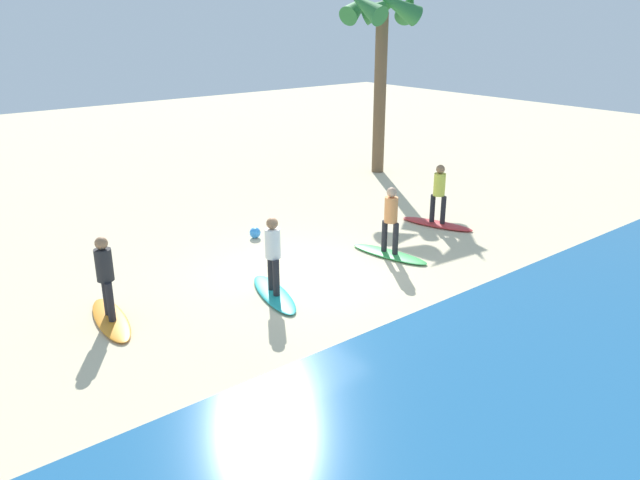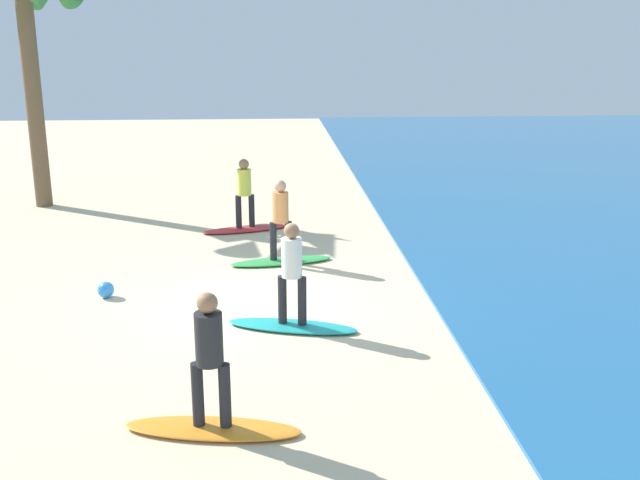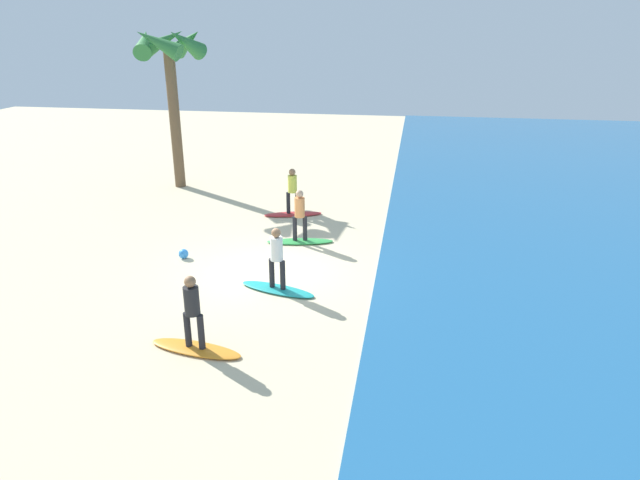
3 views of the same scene
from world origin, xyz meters
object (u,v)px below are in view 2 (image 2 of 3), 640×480
surfer_red (245,188)px  beach_ball (106,290)px  surfer_teal (292,266)px  surfboard_orange (213,428)px  surfer_green (281,214)px  surfboard_red (246,229)px  surfer_orange (209,350)px  surfboard_green (281,261)px  palm_tree (24,5)px  surfboard_teal (292,326)px

surfer_red → beach_ball: size_ratio=5.66×
surfer_teal → surfboard_orange: 3.42m
surfer_green → surfer_teal: 3.52m
surfer_red → surfer_green: size_ratio=1.00×
surfboard_red → surfer_green: 2.97m
surfer_green → surfboard_red: bearing=-163.2°
surfer_green → surfer_teal: same height
surfboard_red → beach_ball: beach_ball is taller
surfer_green → surfer_orange: same height
surfboard_green → palm_tree: palm_tree is taller
beach_ball → surfboard_green: bearing=120.4°
beach_ball → surfboard_orange: bearing=25.0°
surfer_teal → beach_ball: 3.77m
surfboard_orange → surfer_orange: surfer_orange is taller
surfer_orange → beach_ball: (-4.78, -2.23, -0.89)m
surfboard_red → surfboard_orange: bearing=-107.4°
surfboard_teal → palm_tree: (-9.29, -6.53, 5.22)m
surfboard_teal → palm_tree: bearing=140.6°
surfboard_red → surfer_red: 0.99m
surfboard_red → surfboard_orange: same height
palm_tree → beach_ball: size_ratio=22.67×
surfer_green → surfboard_teal: 3.66m
surfer_teal → beach_ball: surfer_teal is taller
surfer_red → surfboard_green: size_ratio=0.78×
surfboard_orange → beach_ball: beach_ball is taller
surfer_green → surfer_teal: (3.52, 0.12, 0.00)m
surfer_red → palm_tree: (-3.10, -5.60, 4.23)m
surfboard_teal → surfer_orange: size_ratio=1.28×
surfer_teal → surfboard_orange: (3.10, -1.03, -0.99)m
surfboard_teal → beach_ball: 3.67m
surfer_red → surfboard_teal: size_ratio=0.78×
surfboard_orange → surfer_orange: size_ratio=1.28×
surfboard_orange → beach_ball: size_ratio=7.25×
surfboard_orange → surfer_green: bearing=91.1°
surfboard_green → surfer_teal: 3.66m
surfboard_teal → surfer_teal: bearing=15.4°
surfboard_red → surfer_red: surfer_red is taller
surfboard_orange → palm_tree: bearing=122.9°
palm_tree → beach_ball: palm_tree is taller
surfer_orange → beach_ball: surfer_orange is taller
surfer_orange → surfboard_green: bearing=172.2°
surfboard_teal → surfer_teal: 0.99m
surfer_red → beach_ball: bearing=-27.3°
surfer_red → surfer_teal: same height
surfer_orange → palm_tree: 14.20m
beach_ball → surfer_orange: bearing=25.0°
surfboard_red → surfer_green: (2.68, 0.81, 0.99)m
surfer_red → surfer_teal: 6.26m
surfboard_green → surfer_red: bearing=95.5°
surfboard_green → surfboard_teal: same height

